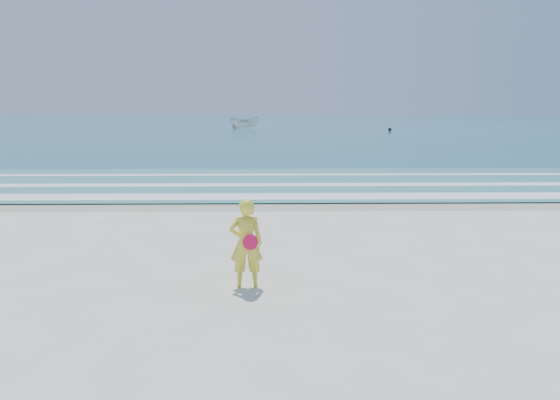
{
  "coord_description": "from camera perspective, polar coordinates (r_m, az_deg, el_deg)",
  "views": [
    {
      "loc": [
        0.3,
        -8.5,
        3.14
      ],
      "look_at": [
        0.53,
        4.0,
        1.0
      ],
      "focal_mm": 35.0,
      "sensor_mm": 36.0,
      "label": 1
    }
  ],
  "objects": [
    {
      "name": "buoy",
      "position": [
        72.96,
        11.4,
        7.25
      ],
      "size": [
        0.45,
        0.45,
        0.45
      ],
      "primitive_type": "sphere",
      "color": "black",
      "rests_on": "ocean"
    },
    {
      "name": "foam_far",
      "position": [
        25.19,
        -1.74,
        2.66
      ],
      "size": [
        400.0,
        0.6,
        0.01
      ],
      "primitive_type": "cube",
      "color": "white",
      "rests_on": "shallow"
    },
    {
      "name": "ground",
      "position": [
        9.07,
        -2.93,
        -10.56
      ],
      "size": [
        400.0,
        400.0,
        0.0
      ],
      "primitive_type": "plane",
      "color": "silver",
      "rests_on": "ground"
    },
    {
      "name": "wet_sand",
      "position": [
        17.78,
        -2.01,
        -0.46
      ],
      "size": [
        400.0,
        2.4,
        0.0
      ],
      "primitive_type": "cube",
      "color": "#B2A893",
      "rests_on": "ground"
    },
    {
      "name": "ocean",
      "position": [
        113.55,
        -1.23,
        8.12
      ],
      "size": [
        400.0,
        190.0,
        0.04
      ],
      "primitive_type": "cube",
      "color": "#19727F",
      "rests_on": "ground"
    },
    {
      "name": "woman",
      "position": [
        9.55,
        -3.55,
        -4.55
      ],
      "size": [
        0.6,
        0.43,
        1.58
      ],
      "color": "yellow",
      "rests_on": "ground"
    },
    {
      "name": "foam_mid",
      "position": [
        21.92,
        -1.83,
        1.61
      ],
      "size": [
        400.0,
        0.9,
        0.01
      ],
      "primitive_type": "cube",
      "color": "white",
      "rests_on": "shallow"
    },
    {
      "name": "foam_near",
      "position": [
        19.06,
        -1.95,
        0.38
      ],
      "size": [
        400.0,
        1.4,
        0.01
      ],
      "primitive_type": "cube",
      "color": "white",
      "rests_on": "shallow"
    },
    {
      "name": "boat",
      "position": [
        81.72,
        -3.72,
        8.09
      ],
      "size": [
        4.56,
        2.89,
        1.65
      ],
      "primitive_type": "imported",
      "rotation": [
        0.0,
        0.0,
        1.9
      ],
      "color": "silver",
      "rests_on": "ocean"
    },
    {
      "name": "shallow",
      "position": [
        22.72,
        -1.81,
        1.87
      ],
      "size": [
        400.0,
        10.0,
        0.01
      ],
      "primitive_type": "cube",
      "color": "#59B7AD",
      "rests_on": "ocean"
    }
  ]
}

